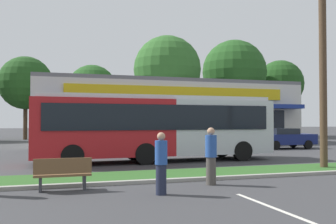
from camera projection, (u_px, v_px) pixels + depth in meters
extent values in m
cube|color=#2D5B23|center=(239.00, 172.00, 14.49)|extent=(56.00, 2.20, 0.12)
cube|color=#99968C|center=(255.00, 176.00, 13.32)|extent=(56.00, 0.24, 0.12)
cube|color=silver|center=(291.00, 215.00, 8.07)|extent=(0.12, 4.80, 0.01)
cube|color=beige|center=(162.00, 114.00, 36.16)|extent=(23.22, 11.04, 5.31)
cube|color=black|center=(181.00, 126.00, 30.83)|extent=(19.50, 0.08, 2.76)
cube|color=navy|center=(184.00, 105.00, 30.25)|extent=(21.82, 1.40, 0.35)
cube|color=gold|center=(181.00, 93.00, 30.86)|extent=(18.57, 0.16, 0.96)
cube|color=slate|center=(162.00, 85.00, 36.23)|extent=(23.22, 11.04, 0.30)
cylinder|color=#473323|center=(25.00, 121.00, 41.54)|extent=(0.44, 0.44, 4.04)
sphere|color=#1E4719|center=(26.00, 83.00, 41.64)|extent=(5.84, 5.84, 5.84)
cylinder|color=#473323|center=(92.00, 123.00, 44.42)|extent=(0.44, 0.44, 3.57)
sphere|color=#23511E|center=(92.00, 90.00, 44.52)|extent=(5.81, 5.81, 5.81)
cylinder|color=#473323|center=(167.00, 117.00, 43.27)|extent=(0.44, 0.44, 5.06)
sphere|color=#2D6026|center=(167.00, 69.00, 43.41)|extent=(7.74, 7.74, 7.74)
cylinder|color=#473323|center=(234.00, 116.00, 47.78)|extent=(0.44, 0.44, 5.23)
sphere|color=#23511E|center=(234.00, 72.00, 47.93)|extent=(8.09, 8.09, 8.09)
cylinder|color=#473323|center=(280.00, 119.00, 51.94)|extent=(0.44, 0.44, 4.78)
sphere|color=#1E4719|center=(280.00, 84.00, 52.06)|extent=(6.43, 6.43, 6.43)
cylinder|color=#4C3826|center=(323.00, 47.00, 15.64)|extent=(0.30, 0.30, 10.17)
cube|color=#AD191E|center=(103.00, 128.00, 17.98)|extent=(6.60, 2.70, 2.70)
cube|color=silver|center=(216.00, 127.00, 19.89)|extent=(5.41, 2.68, 2.70)
cube|color=silver|center=(157.00, 98.00, 18.87)|extent=(11.47, 2.56, 0.20)
cube|color=black|center=(165.00, 117.00, 17.61)|extent=(10.94, 0.32, 1.19)
cube|color=black|center=(261.00, 121.00, 20.77)|extent=(0.11, 2.17, 1.51)
cylinder|color=black|center=(221.00, 148.00, 21.26)|extent=(1.01, 0.32, 1.00)
cylinder|color=black|center=(242.00, 151.00, 19.04)|extent=(1.01, 0.32, 1.00)
cylinder|color=black|center=(133.00, 150.00, 19.63)|extent=(1.01, 0.32, 1.00)
cylinder|color=black|center=(145.00, 154.00, 17.41)|extent=(1.01, 0.32, 1.00)
cylinder|color=black|center=(69.00, 152.00, 18.58)|extent=(1.01, 0.32, 1.00)
cylinder|color=black|center=(72.00, 156.00, 16.36)|extent=(1.01, 0.32, 1.00)
cube|color=brown|center=(63.00, 175.00, 10.89)|extent=(1.60, 0.45, 0.06)
cube|color=brown|center=(63.00, 166.00, 10.71)|extent=(1.60, 0.06, 0.44)
cube|color=#333338|center=(84.00, 182.00, 11.06)|extent=(0.08, 0.36, 0.45)
cube|color=#333338|center=(40.00, 184.00, 10.70)|extent=(0.08, 0.36, 0.45)
cube|color=navy|center=(285.00, 139.00, 27.71)|extent=(4.34, 1.86, 0.75)
cube|color=black|center=(282.00, 131.00, 27.66)|extent=(1.95, 1.64, 0.42)
cylinder|color=black|center=(293.00, 143.00, 28.95)|extent=(0.64, 0.22, 0.64)
cylinder|color=black|center=(308.00, 145.00, 27.26)|extent=(0.64, 0.22, 0.64)
cylinder|color=black|center=(262.00, 144.00, 28.15)|extent=(0.64, 0.22, 0.64)
cylinder|color=black|center=(276.00, 145.00, 26.46)|extent=(0.64, 0.22, 0.64)
cube|color=black|center=(107.00, 143.00, 23.93)|extent=(4.31, 1.80, 0.67)
cube|color=black|center=(103.00, 134.00, 23.87)|extent=(1.94, 1.58, 0.42)
cylinder|color=black|center=(125.00, 147.00, 25.13)|extent=(0.64, 0.22, 0.64)
cylinder|color=black|center=(130.00, 148.00, 23.50)|extent=(0.64, 0.22, 0.64)
cylinder|color=black|center=(84.00, 147.00, 24.33)|extent=(0.64, 0.22, 0.64)
cylinder|color=black|center=(87.00, 149.00, 22.70)|extent=(0.64, 0.22, 0.64)
cylinder|color=#1E2338|center=(161.00, 180.00, 10.28)|extent=(0.29, 0.29, 0.82)
cylinder|color=#264C99|center=(161.00, 152.00, 10.30)|extent=(0.34, 0.34, 0.65)
sphere|color=tan|center=(161.00, 136.00, 10.31)|extent=(0.23, 0.23, 0.23)
cylinder|color=#47423D|center=(211.00, 171.00, 11.88)|extent=(0.31, 0.31, 0.87)
cylinder|color=#264C99|center=(211.00, 146.00, 11.90)|extent=(0.36, 0.36, 0.69)
sphere|color=tan|center=(211.00, 131.00, 11.91)|extent=(0.24, 0.24, 0.24)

